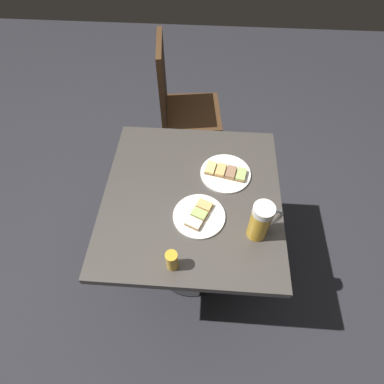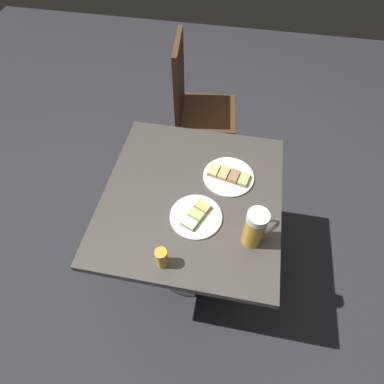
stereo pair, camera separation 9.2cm
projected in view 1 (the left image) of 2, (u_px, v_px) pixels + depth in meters
name	position (u px, v px, depth m)	size (l,w,h in m)	color
ground_plane	(192.00, 262.00, 1.93)	(6.00, 6.00, 0.00)	#28282D
cafe_table	(192.00, 212.00, 1.47)	(0.82, 0.77, 0.72)	black
plate_near	(199.00, 216.00, 1.28)	(0.22, 0.22, 0.03)	white
plate_far	(226.00, 173.00, 1.41)	(0.23, 0.23, 0.03)	white
beer_mug	(261.00, 221.00, 1.17)	(0.09, 0.13, 0.19)	gold
beer_glass_small	(172.00, 260.00, 1.12)	(0.05, 0.05, 0.09)	gold
cafe_chair	(180.00, 104.00, 1.99)	(0.42, 0.42, 0.95)	#472D19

